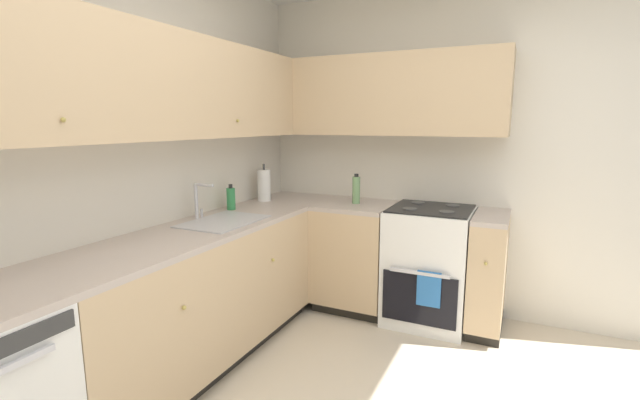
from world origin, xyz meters
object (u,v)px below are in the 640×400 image
at_px(soap_bottle, 231,198).
at_px(oil_bottle, 356,190).
at_px(oven_range, 429,264).
at_px(paper_towel_roll, 264,185).

distance_m(soap_bottle, oil_bottle, 1.02).
height_order(soap_bottle, oil_bottle, oil_bottle).
bearing_deg(soap_bottle, oven_range, -64.12).
relative_size(oven_range, paper_towel_roll, 3.24).
relative_size(paper_towel_roll, oil_bottle, 1.33).
xyz_separation_m(oven_range, paper_towel_roll, (-0.24, 1.37, 0.58)).
height_order(soap_bottle, paper_towel_roll, paper_towel_roll).
distance_m(oven_range, oil_bottle, 0.83).
bearing_deg(paper_towel_roll, oil_bottle, -73.88).
bearing_deg(oven_range, soap_bottle, 115.88).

